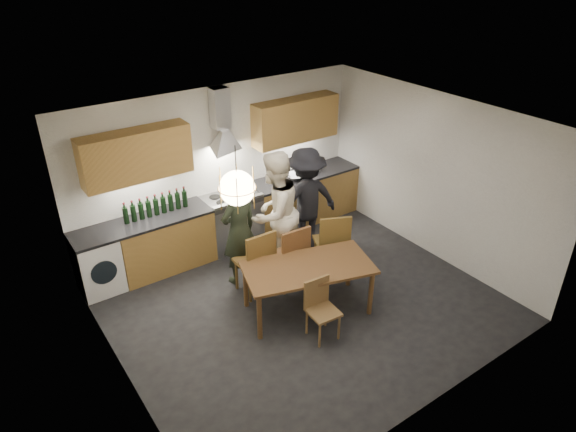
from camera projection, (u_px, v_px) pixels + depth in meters
ground at (302, 302)px, 7.25m from camera, size 5.00×5.00×0.00m
room_shell at (304, 194)px, 6.43m from camera, size 5.02×4.52×2.61m
counter_run at (233, 219)px, 8.45m from camera, size 5.00×0.62×0.90m
range_stove at (232, 220)px, 8.43m from camera, size 0.90×0.60×0.92m
wall_fixtures at (223, 136)px, 7.84m from camera, size 4.30×0.54×1.10m
pendant_lamp at (237, 188)px, 5.67m from camera, size 0.43×0.43×0.70m
dining_table at (308, 271)px, 6.81m from camera, size 1.87×1.30×0.72m
chair_back_left at (257, 259)px, 7.14m from camera, size 0.47×0.47×1.04m
chair_back_mid at (292, 253)px, 7.29m from camera, size 0.48×0.48×1.02m
chair_back_right at (333, 240)px, 7.59m from camera, size 0.62×0.62×1.03m
chair_front at (320, 304)px, 6.47m from camera, size 0.39×0.39×0.81m
person_left at (239, 230)px, 7.36m from camera, size 0.67×0.49×1.68m
person_mid at (275, 213)px, 7.59m from camera, size 1.10×0.98×1.90m
person_right at (306, 200)px, 8.15m from camera, size 1.20×0.80×1.73m
mixing_bowl at (296, 176)px, 8.77m from camera, size 0.41×0.41×0.08m
stock_pot at (315, 167)px, 9.04m from camera, size 0.26×0.26×0.16m
wine_bottles at (156, 205)px, 7.58m from camera, size 1.00×0.08×0.33m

